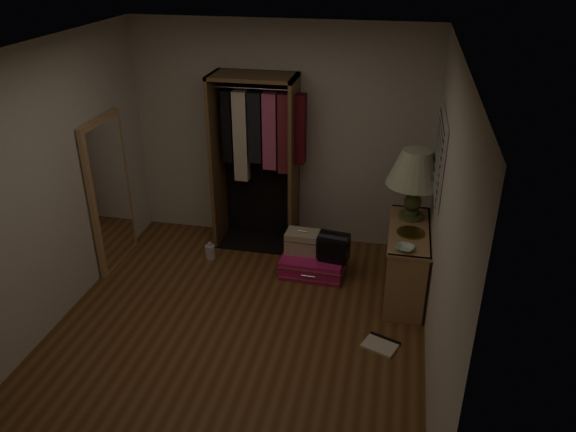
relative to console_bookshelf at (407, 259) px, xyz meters
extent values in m
plane|color=brown|center=(-1.54, -1.03, -0.39)|extent=(4.00, 4.00, 0.00)
cube|color=beige|center=(-1.54, 0.97, 0.91)|extent=(3.50, 0.02, 2.60)
cube|color=beige|center=(-1.54, -3.03, 0.91)|extent=(3.50, 0.02, 2.60)
cube|color=beige|center=(0.21, -1.03, 0.91)|extent=(0.02, 4.00, 2.60)
cube|color=beige|center=(-3.29, -1.03, 0.91)|extent=(0.02, 4.00, 2.60)
cube|color=silver|center=(-1.54, -1.03, 2.21)|extent=(3.50, 4.00, 0.01)
cube|color=silver|center=(0.19, -0.03, 1.16)|extent=(0.03, 0.96, 0.76)
cube|color=black|center=(0.19, -0.03, 1.16)|extent=(0.03, 0.90, 0.70)
cube|color=beige|center=(0.18, -0.03, 0.85)|extent=(0.01, 0.88, 0.02)
cube|color=beige|center=(0.18, -0.03, 0.92)|extent=(0.01, 0.88, 0.02)
cube|color=beige|center=(0.18, -0.03, 1.00)|extent=(0.01, 0.88, 0.02)
cube|color=beige|center=(0.18, -0.03, 1.08)|extent=(0.01, 0.88, 0.02)
cube|color=beige|center=(0.18, -0.03, 1.16)|extent=(0.01, 0.88, 0.02)
cube|color=beige|center=(0.18, -0.03, 1.24)|extent=(0.01, 0.88, 0.02)
cube|color=beige|center=(0.18, -0.03, 1.31)|extent=(0.01, 0.88, 0.02)
cube|color=beige|center=(0.18, -0.03, 1.39)|extent=(0.01, 0.88, 0.02)
cube|color=beige|center=(0.18, -0.03, 1.47)|extent=(0.01, 0.88, 0.02)
cube|color=#A4784F|center=(0.00, -0.57, -0.02)|extent=(0.40, 0.03, 0.75)
cube|color=#A4784F|center=(0.00, 0.50, -0.02)|extent=(0.40, 0.03, 0.75)
cube|color=#A4784F|center=(0.00, -0.03, -0.33)|extent=(0.40, 1.04, 0.03)
cube|color=#A4784F|center=(0.00, -0.03, 0.18)|extent=(0.40, 1.04, 0.03)
cube|color=#A4784F|center=(0.00, -0.03, 0.34)|extent=(0.42, 1.12, 0.03)
cube|color=brown|center=(0.19, -0.03, -0.02)|extent=(0.02, 1.10, 0.75)
cube|color=#A4784F|center=(-0.01, 0.30, 0.25)|extent=(0.36, 0.38, 0.13)
cube|color=gray|center=(-0.06, -0.50, -0.17)|extent=(0.22, 0.04, 0.30)
cube|color=#4C3833|center=(-0.07, -0.45, -0.16)|extent=(0.19, 0.05, 0.31)
cube|color=#B7AD99|center=(-0.06, -0.40, -0.17)|extent=(0.21, 0.03, 0.29)
cube|color=brown|center=(-0.06, -0.35, -0.19)|extent=(0.20, 0.05, 0.25)
cube|color=#3F4C59|center=(-0.08, -0.30, -0.20)|extent=(0.17, 0.05, 0.23)
cube|color=gray|center=(-0.07, -0.24, -0.19)|extent=(0.19, 0.05, 0.26)
cube|color=#59594C|center=(-0.06, -0.19, -0.21)|extent=(0.21, 0.05, 0.22)
cube|color=#B2724C|center=(-0.07, -0.14, -0.19)|extent=(0.18, 0.04, 0.26)
cube|color=beige|center=(-0.08, -0.09, -0.20)|extent=(0.17, 0.04, 0.24)
cube|color=#332D38|center=(-0.08, -0.04, -0.16)|extent=(0.16, 0.04, 0.31)
cube|color=gray|center=(-0.08, 0.01, -0.20)|extent=(0.18, 0.04, 0.23)
cube|color=#4C3833|center=(-0.08, 0.05, -0.18)|extent=(0.17, 0.03, 0.28)
cube|color=#B7AD99|center=(-0.07, 0.09, -0.17)|extent=(0.20, 0.03, 0.29)
cube|color=brown|center=(-0.07, 0.14, -0.20)|extent=(0.19, 0.05, 0.24)
cube|color=#3F4C59|center=(-0.08, 0.19, -0.19)|extent=(0.17, 0.05, 0.25)
cube|color=gray|center=(-0.07, 0.25, -0.16)|extent=(0.19, 0.04, 0.31)
cube|color=#59594C|center=(-0.06, 0.30, -0.17)|extent=(0.22, 0.04, 0.30)
cube|color=#B2724C|center=(-0.09, 0.34, -0.17)|extent=(0.16, 0.04, 0.29)
cube|color=brown|center=(-2.24, 0.71, 0.63)|extent=(0.04, 0.50, 2.05)
cube|color=brown|center=(-1.33, 0.71, 0.63)|extent=(0.04, 0.50, 2.05)
cube|color=brown|center=(-1.79, 0.71, 1.64)|extent=(0.95, 0.50, 0.04)
cube|color=black|center=(-1.79, 0.94, 0.63)|extent=(0.95, 0.02, 2.05)
cube|color=black|center=(-1.79, 0.71, -0.38)|extent=(0.95, 0.50, 0.02)
cylinder|color=white|center=(-1.79, 0.71, 1.51)|extent=(0.87, 0.02, 0.02)
cube|color=black|center=(-2.09, 0.69, 1.07)|extent=(0.11, 0.12, 0.82)
cube|color=beige|center=(-1.94, 0.69, 0.96)|extent=(0.16, 0.12, 1.04)
cube|color=black|center=(-1.77, 0.69, 1.08)|extent=(0.15, 0.13, 0.80)
cube|color=#BF4C72|center=(-1.60, 0.69, 1.05)|extent=(0.15, 0.15, 0.86)
cube|color=maroon|center=(-1.43, 0.69, 1.03)|extent=(0.14, 0.15, 0.90)
cube|color=#590F19|center=(-1.27, 0.69, 1.09)|extent=(0.14, 0.16, 0.78)
cube|color=tan|center=(-3.24, -0.03, 0.46)|extent=(0.05, 0.80, 1.70)
cube|color=white|center=(-3.21, -0.03, 0.46)|extent=(0.01, 0.68, 1.58)
cube|color=#CE1966|center=(-1.00, 0.16, -0.29)|extent=(0.69, 0.51, 0.21)
cube|color=white|center=(-1.00, 0.16, -0.34)|extent=(0.71, 0.53, 0.01)
cube|color=white|center=(-1.00, 0.16, -0.23)|extent=(0.71, 0.53, 0.01)
cylinder|color=white|center=(-1.01, -0.10, -0.29)|extent=(0.16, 0.02, 0.02)
cube|color=#B5AA8A|center=(-1.14, 0.23, -0.06)|extent=(0.37, 0.26, 0.25)
cube|color=brown|center=(-1.14, 0.23, 0.00)|extent=(0.38, 0.27, 0.01)
cylinder|color=white|center=(-1.14, 0.23, 0.08)|extent=(0.10, 0.02, 0.02)
cube|color=black|center=(-0.77, 0.13, -0.06)|extent=(0.34, 0.24, 0.24)
cylinder|color=black|center=(-0.77, 0.13, 0.06)|extent=(0.34, 0.24, 0.20)
cylinder|color=#435026|center=(0.00, 0.24, 0.38)|extent=(0.34, 0.34, 0.04)
cylinder|color=#435026|center=(0.00, 0.24, 0.43)|extent=(0.20, 0.20, 0.05)
sphere|color=#435026|center=(0.00, 0.24, 0.54)|extent=(0.24, 0.24, 0.18)
cylinder|color=#435026|center=(0.00, 0.24, 0.68)|extent=(0.08, 0.08, 0.11)
cone|color=beige|center=(0.00, 0.24, 0.92)|extent=(0.78, 0.78, 0.36)
cone|color=white|center=(0.00, 0.24, 0.92)|extent=(0.70, 0.70, 0.34)
cylinder|color=#A4853F|center=(0.00, -0.11, 0.37)|extent=(0.29, 0.29, 0.02)
imported|color=#B4D8BC|center=(-0.05, -0.46, 0.38)|extent=(0.22, 0.22, 0.04)
cylinder|color=silver|center=(-2.23, 0.23, -0.31)|extent=(0.13, 0.13, 0.16)
cylinder|color=silver|center=(-2.23, 0.23, -0.21)|extent=(0.05, 0.05, 0.04)
cube|color=beige|center=(-0.19, -0.96, -0.38)|extent=(0.37, 0.33, 0.02)
cube|color=black|center=(-0.15, -0.87, -0.38)|extent=(0.29, 0.15, 0.03)
camera|label=1|loc=(-0.19, -5.12, 2.98)|focal=35.00mm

